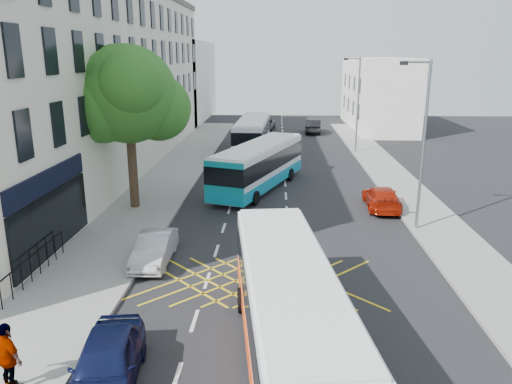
# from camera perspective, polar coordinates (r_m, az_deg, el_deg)

# --- Properties ---
(ground) EXTENTS (120.00, 120.00, 0.00)m
(ground) POSITION_cam_1_polar(r_m,az_deg,el_deg) (14.21, 4.58, -20.77)
(ground) COLOR black
(ground) RESTS_ON ground
(pavement_left) EXTENTS (5.00, 70.00, 0.15)m
(pavement_left) POSITION_cam_1_polar(r_m,az_deg,el_deg) (28.84, -13.62, -1.73)
(pavement_left) COLOR gray
(pavement_left) RESTS_ON ground
(pavement_right) EXTENTS (3.00, 70.00, 0.15)m
(pavement_right) POSITION_cam_1_polar(r_m,az_deg,el_deg) (28.88, 18.59, -2.09)
(pavement_right) COLOR gray
(pavement_right) RESTS_ON ground
(terrace_main) EXTENTS (8.30, 45.00, 13.50)m
(terrace_main) POSITION_cam_1_polar(r_m,az_deg,el_deg) (38.40, -18.44, 12.27)
(terrace_main) COLOR beige
(terrace_main) RESTS_ON ground
(terrace_far) EXTENTS (8.00, 20.00, 10.00)m
(terrace_far) POSITION_cam_1_polar(r_m,az_deg,el_deg) (67.88, -9.17, 12.42)
(terrace_far) COLOR silver
(terrace_far) RESTS_ON ground
(building_right) EXTENTS (6.00, 18.00, 8.00)m
(building_right) POSITION_cam_1_polar(r_m,az_deg,el_deg) (60.72, 13.69, 10.90)
(building_right) COLOR silver
(building_right) RESTS_ON ground
(street_tree) EXTENTS (6.30, 5.70, 8.80)m
(street_tree) POSITION_cam_1_polar(r_m,az_deg,el_deg) (27.66, -14.48, 10.65)
(street_tree) COLOR #382619
(street_tree) RESTS_ON pavement_left
(lamp_near) EXTENTS (1.45, 0.15, 8.00)m
(lamp_near) POSITION_cam_1_polar(r_m,az_deg,el_deg) (24.70, 18.43, 5.90)
(lamp_near) COLOR slate
(lamp_near) RESTS_ON pavement_right
(lamp_far) EXTENTS (1.45, 0.15, 8.00)m
(lamp_far) POSITION_cam_1_polar(r_m,az_deg,el_deg) (44.13, 11.46, 10.27)
(lamp_far) COLOR slate
(lamp_far) RESTS_ON pavement_right
(railings) EXTENTS (0.08, 5.60, 1.14)m
(railings) POSITION_cam_1_polar(r_m,az_deg,el_deg) (20.56, -24.37, -7.88)
(railings) COLOR black
(railings) RESTS_ON pavement_left
(bus_near) EXTENTS (3.64, 10.55, 2.91)m
(bus_near) POSITION_cam_1_polar(r_m,az_deg,el_deg) (14.23, 3.75, -13.37)
(bus_near) COLOR silver
(bus_near) RESTS_ON ground
(bus_mid) EXTENTS (5.80, 10.57, 2.92)m
(bus_mid) POSITION_cam_1_polar(r_m,az_deg,el_deg) (31.83, 0.33, 3.04)
(bus_mid) COLOR silver
(bus_mid) RESTS_ON ground
(bus_far) EXTENTS (2.94, 10.63, 2.96)m
(bus_far) POSITION_cam_1_polar(r_m,az_deg,el_deg) (44.30, -0.41, 6.61)
(bus_far) COLOR silver
(bus_far) RESTS_ON ground
(motorbike) EXTENTS (0.83, 2.19, 1.98)m
(motorbike) POSITION_cam_1_polar(r_m,az_deg,el_deg) (13.16, 9.59, -19.31)
(motorbike) COLOR black
(motorbike) RESTS_ON ground
(parked_car_blue) EXTENTS (2.16, 4.29, 1.40)m
(parked_car_blue) POSITION_cam_1_polar(r_m,az_deg,el_deg) (14.11, -16.71, -18.26)
(parked_car_blue) COLOR #0D1236
(parked_car_blue) RESTS_ON ground
(parked_car_silver) EXTENTS (1.36, 3.78, 1.24)m
(parked_car_silver) POSITION_cam_1_polar(r_m,az_deg,el_deg) (21.19, -11.53, -6.36)
(parked_car_silver) COLOR #B2B4BB
(parked_car_silver) RESTS_ON ground
(red_hatchback) EXTENTS (1.90, 4.37, 1.25)m
(red_hatchback) POSITION_cam_1_polar(r_m,az_deg,el_deg) (28.83, 14.17, -0.63)
(red_hatchback) COLOR #A51A07
(red_hatchback) RESTS_ON ground
(distant_car_grey) EXTENTS (2.47, 4.64, 1.24)m
(distant_car_grey) POSITION_cam_1_polar(r_m,az_deg,el_deg) (57.41, 1.02, 7.70)
(distant_car_grey) COLOR #404247
(distant_car_grey) RESTS_ON ground
(distant_car_dark) EXTENTS (2.00, 4.72, 1.51)m
(distant_car_dark) POSITION_cam_1_polar(r_m,az_deg,el_deg) (55.57, 6.58, 7.48)
(distant_car_dark) COLOR black
(distant_car_dark) RESTS_ON ground
(pedestrian_far) EXTENTS (1.17, 0.95, 1.87)m
(pedestrian_far) POSITION_cam_1_polar(r_m,az_deg,el_deg) (14.50, -26.46, -16.58)
(pedestrian_far) COLOR gray
(pedestrian_far) RESTS_ON pavement_left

